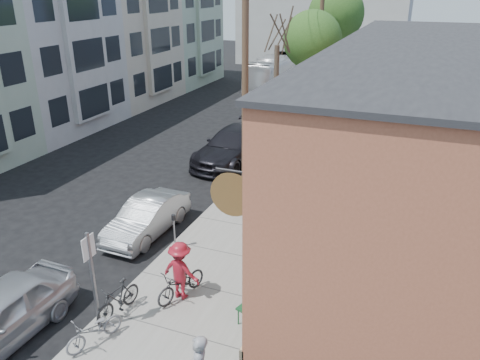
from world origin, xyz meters
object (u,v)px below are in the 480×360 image
(parking_meter_near, at_px, (174,226))
(patio_chair_b, at_px, (267,285))
(bus, at_px, (277,71))
(car_1, at_px, (147,217))
(car_3, at_px, (272,117))
(car_4, at_px, (288,98))
(tree_bare, at_px, (275,106))
(tree_leafy_far, at_px, (336,14))
(parking_meter_far, at_px, (267,141))
(tree_leafy_mid, at_px, (312,40))
(utility_pole_near, at_px, (244,64))
(cyclist, at_px, (181,270))
(patio_chair_a, at_px, (248,308))
(car_2, at_px, (234,146))
(parked_bike_b, at_px, (94,330))
(parked_bike_a, at_px, (118,299))
(sign_post, at_px, (92,272))

(parking_meter_near, xyz_separation_m, patio_chair_b, (3.79, -1.49, -0.39))
(patio_chair_b, xyz_separation_m, bus, (-8.76, 28.89, 0.81))
(patio_chair_b, height_order, car_1, car_1)
(car_3, bearing_deg, parking_meter_near, -90.46)
(car_4, bearing_deg, parking_meter_near, -82.93)
(car_3, bearing_deg, tree_bare, -76.95)
(car_4, bearing_deg, tree_leafy_far, 48.53)
(car_1, bearing_deg, parking_meter_near, -24.26)
(tree_bare, relative_size, patio_chair_b, 6.45)
(parking_meter_far, bearing_deg, bus, 105.81)
(parking_meter_near, bearing_deg, bus, 100.29)
(bus, bearing_deg, tree_leafy_mid, -61.18)
(bus, bearing_deg, tree_bare, -70.85)
(utility_pole_near, xyz_separation_m, cyclist, (1.34, -8.41, -4.38))
(tree_bare, height_order, patio_chair_a, tree_bare)
(parking_meter_near, height_order, patio_chair_b, parking_meter_near)
(parking_meter_near, xyz_separation_m, car_2, (-1.45, 8.83, -0.13))
(car_2, relative_size, car_3, 1.03)
(tree_leafy_mid, xyz_separation_m, parked_bike_b, (-0.16, -21.17, -4.78))
(tree_leafy_mid, xyz_separation_m, patio_chair_b, (3.24, -17.88, -4.75))
(patio_chair_a, xyz_separation_m, bus, (-8.59, 30.03, 0.81))
(tree_bare, relative_size, car_1, 1.42)
(parking_meter_near, distance_m, cyclist, 2.75)
(parking_meter_far, relative_size, patio_chair_b, 1.41)
(parked_bike_a, xyz_separation_m, parked_bike_b, (0.13, -1.19, -0.07))
(parking_meter_far, relative_size, parked_bike_b, 0.80)
(parking_meter_near, height_order, patio_chair_a, parking_meter_near)
(cyclist, relative_size, car_2, 0.30)
(tree_leafy_far, xyz_separation_m, parked_bike_b, (-0.16, -28.20, -5.87))
(cyclist, bearing_deg, car_3, -75.00)
(parking_meter_far, bearing_deg, patio_chair_b, -71.50)
(tree_leafy_mid, bearing_deg, cyclist, -87.14)
(tree_leafy_mid, relative_size, parked_bike_a, 4.37)
(sign_post, distance_m, parked_bike_b, 1.42)
(patio_chair_b, bearing_deg, tree_leafy_far, 94.97)
(bus, bearing_deg, parked_bike_a, -78.25)
(tree_leafy_far, relative_size, parked_bike_b, 5.37)
(sign_post, height_order, utility_pole_near, utility_pole_near)
(tree_leafy_mid, xyz_separation_m, car_2, (-2.00, -7.56, -4.48))
(parking_meter_near, relative_size, car_1, 0.31)
(utility_pole_near, xyz_separation_m, patio_chair_a, (3.48, -8.73, -4.82))
(tree_bare, height_order, tree_leafy_far, tree_leafy_far)
(patio_chair_a, bearing_deg, car_1, 163.67)
(tree_leafy_mid, height_order, car_1, tree_leafy_mid)
(parking_meter_near, height_order, parked_bike_b, parking_meter_near)
(tree_bare, distance_m, car_2, 2.96)
(patio_chair_b, relative_size, car_3, 0.15)
(car_2, xyz_separation_m, car_4, (-0.55, 11.86, -0.12))
(tree_leafy_far, xyz_separation_m, bus, (-5.53, 3.98, -5.03))
(cyclist, xyz_separation_m, car_2, (-2.94, 11.14, -0.17))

